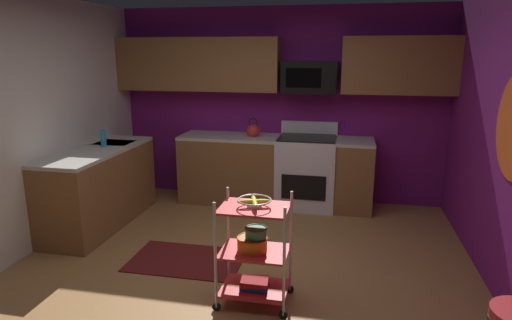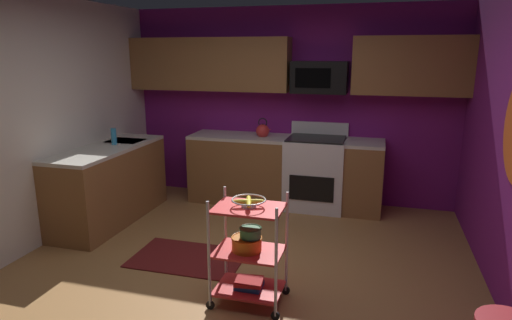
{
  "view_description": "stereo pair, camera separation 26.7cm",
  "coord_description": "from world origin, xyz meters",
  "px_view_note": "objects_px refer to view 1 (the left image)",
  "views": [
    {
      "loc": [
        0.92,
        -3.52,
        2.01
      ],
      "look_at": [
        0.12,
        0.3,
        1.05
      ],
      "focal_mm": 30.8,
      "sensor_mm": 36.0,
      "label": 1
    },
    {
      "loc": [
        1.18,
        -3.45,
        2.01
      ],
      "look_at": [
        0.12,
        0.3,
        1.05
      ],
      "focal_mm": 30.8,
      "sensor_mm": 36.0,
      "label": 2
    }
  ],
  "objects_px": {
    "microwave": "(310,77)",
    "book_stack": "(254,284)",
    "rolling_cart": "(254,251)",
    "kettle": "(253,131)",
    "mixing_bowl_large": "(252,243)",
    "dish_soap_bottle": "(103,138)",
    "fruit_bowl": "(254,201)",
    "mixing_bowl_small": "(256,232)",
    "oven_range": "(306,171)"
  },
  "relations": [
    {
      "from": "oven_range",
      "to": "kettle",
      "type": "height_order",
      "value": "kettle"
    },
    {
      "from": "rolling_cart",
      "to": "dish_soap_bottle",
      "type": "relative_size",
      "value": 4.57
    },
    {
      "from": "oven_range",
      "to": "microwave",
      "type": "distance_m",
      "value": 1.23
    },
    {
      "from": "kettle",
      "to": "mixing_bowl_large",
      "type": "bearing_deg",
      "value": -78.0
    },
    {
      "from": "microwave",
      "to": "kettle",
      "type": "bearing_deg",
      "value": -171.39
    },
    {
      "from": "rolling_cart",
      "to": "mixing_bowl_small",
      "type": "xyz_separation_m",
      "value": [
        0.01,
        0.0,
        0.17
      ]
    },
    {
      "from": "rolling_cart",
      "to": "mixing_bowl_small",
      "type": "relative_size",
      "value": 5.03
    },
    {
      "from": "microwave",
      "to": "mixing_bowl_large",
      "type": "relative_size",
      "value": 2.78
    },
    {
      "from": "fruit_bowl",
      "to": "book_stack",
      "type": "distance_m",
      "value": 0.71
    },
    {
      "from": "microwave",
      "to": "rolling_cart",
      "type": "distance_m",
      "value": 2.84
    },
    {
      "from": "mixing_bowl_large",
      "to": "oven_range",
      "type": "bearing_deg",
      "value": 85.35
    },
    {
      "from": "kettle",
      "to": "oven_range",
      "type": "bearing_deg",
      "value": 0.31
    },
    {
      "from": "mixing_bowl_large",
      "to": "dish_soap_bottle",
      "type": "bearing_deg",
      "value": 145.89
    },
    {
      "from": "mixing_bowl_large",
      "to": "mixing_bowl_small",
      "type": "bearing_deg",
      "value": 0.85
    },
    {
      "from": "microwave",
      "to": "mixing_bowl_large",
      "type": "xyz_separation_m",
      "value": [
        -0.2,
        -2.55,
        -1.18
      ]
    },
    {
      "from": "rolling_cart",
      "to": "oven_range",
      "type": "bearing_deg",
      "value": 85.79
    },
    {
      "from": "book_stack",
      "to": "rolling_cart",
      "type": "bearing_deg",
      "value": -63.43
    },
    {
      "from": "rolling_cart",
      "to": "mixing_bowl_small",
      "type": "bearing_deg",
      "value": 2.14
    },
    {
      "from": "rolling_cart",
      "to": "mixing_bowl_large",
      "type": "distance_m",
      "value": 0.07
    },
    {
      "from": "oven_range",
      "to": "mixing_bowl_small",
      "type": "bearing_deg",
      "value": -93.93
    },
    {
      "from": "oven_range",
      "to": "microwave",
      "type": "height_order",
      "value": "microwave"
    },
    {
      "from": "rolling_cart",
      "to": "book_stack",
      "type": "distance_m",
      "value": 0.29
    },
    {
      "from": "book_stack",
      "to": "fruit_bowl",
      "type": "bearing_deg",
      "value": 146.31
    },
    {
      "from": "microwave",
      "to": "book_stack",
      "type": "height_order",
      "value": "microwave"
    },
    {
      "from": "rolling_cart",
      "to": "fruit_bowl",
      "type": "xyz_separation_m",
      "value": [
        -0.0,
        0.0,
        0.42
      ]
    },
    {
      "from": "oven_range",
      "to": "fruit_bowl",
      "type": "relative_size",
      "value": 4.04
    },
    {
      "from": "book_stack",
      "to": "dish_soap_bottle",
      "type": "xyz_separation_m",
      "value": [
        -2.13,
        1.43,
        0.86
      ]
    },
    {
      "from": "kettle",
      "to": "dish_soap_bottle",
      "type": "height_order",
      "value": "kettle"
    },
    {
      "from": "rolling_cart",
      "to": "kettle",
      "type": "distance_m",
      "value": 2.56
    },
    {
      "from": "oven_range",
      "to": "mixing_bowl_large",
      "type": "relative_size",
      "value": 4.37
    },
    {
      "from": "mixing_bowl_large",
      "to": "rolling_cart",
      "type": "bearing_deg",
      "value": -0.0
    },
    {
      "from": "mixing_bowl_small",
      "to": "kettle",
      "type": "distance_m",
      "value": 2.53
    },
    {
      "from": "rolling_cart",
      "to": "dish_soap_bottle",
      "type": "height_order",
      "value": "dish_soap_bottle"
    },
    {
      "from": "mixing_bowl_large",
      "to": "kettle",
      "type": "xyz_separation_m",
      "value": [
        -0.52,
        2.44,
        0.48
      ]
    },
    {
      "from": "book_stack",
      "to": "dish_soap_bottle",
      "type": "height_order",
      "value": "dish_soap_bottle"
    },
    {
      "from": "mixing_bowl_small",
      "to": "oven_range",
      "type": "bearing_deg",
      "value": 86.07
    },
    {
      "from": "book_stack",
      "to": "kettle",
      "type": "relative_size",
      "value": 0.91
    },
    {
      "from": "oven_range",
      "to": "book_stack",
      "type": "height_order",
      "value": "oven_range"
    },
    {
      "from": "fruit_bowl",
      "to": "rolling_cart",
      "type": "bearing_deg",
      "value": -45.0
    },
    {
      "from": "microwave",
      "to": "book_stack",
      "type": "distance_m",
      "value": 2.98
    },
    {
      "from": "fruit_bowl",
      "to": "dish_soap_bottle",
      "type": "bearing_deg",
      "value": 146.13
    },
    {
      "from": "fruit_bowl",
      "to": "dish_soap_bottle",
      "type": "relative_size",
      "value": 1.36
    },
    {
      "from": "book_stack",
      "to": "microwave",
      "type": "bearing_deg",
      "value": 85.97
    },
    {
      "from": "rolling_cart",
      "to": "mixing_bowl_large",
      "type": "bearing_deg",
      "value": 180.0
    },
    {
      "from": "microwave",
      "to": "kettle",
      "type": "xyz_separation_m",
      "value": [
        -0.72,
        -0.11,
        -0.7
      ]
    },
    {
      "from": "mixing_bowl_small",
      "to": "rolling_cart",
      "type": "bearing_deg",
      "value": -177.86
    },
    {
      "from": "microwave",
      "to": "mixing_bowl_small",
      "type": "distance_m",
      "value": 2.77
    },
    {
      "from": "mixing_bowl_large",
      "to": "microwave",
      "type": "bearing_deg",
      "value": 85.55
    },
    {
      "from": "fruit_bowl",
      "to": "mixing_bowl_small",
      "type": "bearing_deg",
      "value": 2.14
    },
    {
      "from": "mixing_bowl_large",
      "to": "kettle",
      "type": "relative_size",
      "value": 0.95
    }
  ]
}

